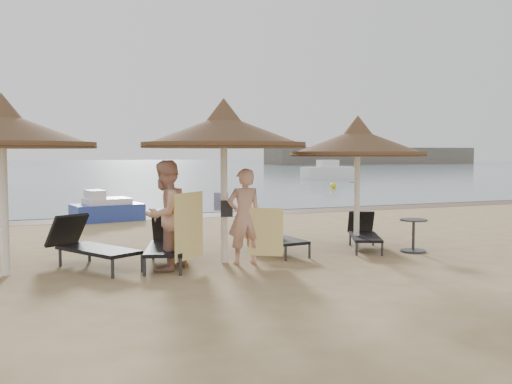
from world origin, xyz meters
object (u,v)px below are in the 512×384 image
lounger_far_left (89,244)px  lounger_near_left (167,242)px  palapa_right (358,143)px  side_table (413,237)px  palapa_left (2,130)px  lounger_far_right (364,233)px  lounger_near_right (273,234)px  palapa_center (224,132)px  person_right (244,209)px  pedal_boat (106,209)px  person_left (165,207)px

lounger_far_left → lounger_near_left: 1.45m
palapa_right → side_table: 2.35m
palapa_left → lounger_far_right: bearing=0.9°
lounger_far_left → lounger_near_right: lounger_far_left is taller
palapa_left → palapa_center: bearing=-4.2°
palapa_left → lounger_far_left: palapa_left is taller
person_right → pedal_boat: bearing=-77.1°
person_left → palapa_center: bearing=154.1°
lounger_near_left → lounger_far_right: lounger_near_left is taller
lounger_near_right → person_right: bearing=-141.6°
person_left → lounger_near_left: bearing=-143.7°
palapa_right → lounger_far_right: bearing=27.6°
palapa_left → palapa_right: palapa_left is taller
lounger_far_right → pedal_boat: size_ratio=0.80×
lounger_far_left → palapa_center: bearing=-40.7°
lounger_far_right → person_left: 4.78m
palapa_right → person_left: size_ratio=1.28×
lounger_far_right → person_right: 3.29m
lounger_near_left → lounger_near_right: size_ratio=1.12×
lounger_far_right → palapa_right: bearing=-127.0°
lounger_near_left → person_right: size_ratio=1.01×
palapa_right → lounger_far_left: bearing=177.3°
palapa_right → lounger_far_right: palapa_right is taller
palapa_right → side_table: size_ratio=4.20×
palapa_right → person_left: bearing=-173.0°
side_table → person_right: 3.94m
lounger_far_right → person_left: bearing=-146.3°
lounger_far_left → pedal_boat: (1.23, 7.33, -0.07)m
side_table → pedal_boat: (-5.45, 8.26, 0.03)m
lounger_near_left → person_left: (-0.15, -0.57, 0.75)m
side_table → person_left: size_ratio=0.30×
person_left → palapa_right: bearing=148.3°
palapa_left → person_right: 4.51m
palapa_right → lounger_near_right: palapa_right is taller
palapa_center → pedal_boat: size_ratio=1.41×
person_right → lounger_far_left: bearing=-14.4°
lounger_near_left → person_left: bearing=-88.1°
palapa_center → lounger_near_right: (1.35, 0.73, -2.16)m
lounger_far_right → person_right: size_ratio=0.85×
palapa_center → side_table: bearing=-5.5°
palapa_center → lounger_far_right: size_ratio=1.76×
palapa_right → lounger_far_left: palapa_right is taller
lounger_far_left → lounger_near_left: (1.44, -0.23, -0.02)m
lounger_near_left → person_right: (1.37, -0.59, 0.65)m
palapa_center → person_right: 1.53m
palapa_right → person_left: 4.56m
side_table → pedal_boat: pedal_boat is taller
person_right → lounger_near_right: bearing=-133.5°
lounger_near_right → side_table: 3.04m
person_right → side_table: bearing=-179.6°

